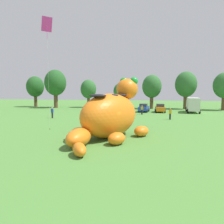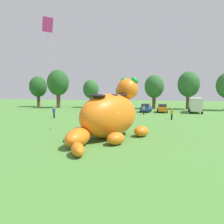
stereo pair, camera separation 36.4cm
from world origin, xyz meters
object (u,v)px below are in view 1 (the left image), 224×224
object	(u,v)px
car_red	(95,107)
car_green	(127,108)
car_white	(110,108)
spectator_near_inflatable	(170,114)
spectator_by_cars	(101,109)
tethered_flying_kite	(47,26)
giant_inflatable_creature	(110,115)
box_truck	(193,104)
car_blue	(144,108)
car_orange	(160,108)
spectator_wandering	(142,110)
spectator_mid_field	(52,113)

from	to	relation	value
car_red	car_green	world-z (taller)	same
car_white	spectator_near_inflatable	bearing A→B (deg)	-42.34
spectator_by_cars	tethered_flying_kite	distance (m)	21.38
car_red	spectator_by_cars	world-z (taller)	car_red
giant_inflatable_creature	box_truck	size ratio (longest dim) A/B	1.74
car_blue	box_truck	bearing A→B (deg)	4.68
car_blue	car_orange	world-z (taller)	same
giant_inflatable_creature	spectator_wandering	bearing A→B (deg)	84.51
car_orange	tethered_flying_kite	xyz separation A→B (m)	(-12.63, -22.23, 10.24)
car_orange	car_green	bearing A→B (deg)	-172.71
giant_inflatable_creature	spectator_mid_field	size ratio (longest dim) A/B	6.66
giant_inflatable_creature	car_red	distance (m)	26.04
car_green	tethered_flying_kite	world-z (taller)	tethered_flying_kite
spectator_mid_field	spectator_by_cars	size ratio (longest dim) A/B	1.00
car_red	box_truck	world-z (taller)	box_truck
spectator_by_cars	car_green	bearing A→B (deg)	28.32
car_green	spectator_near_inflatable	xyz separation A→B (m)	(7.73, -10.17, -0.01)
car_red	box_truck	xyz separation A→B (m)	(19.91, 0.92, 0.74)
box_truck	giant_inflatable_creature	bearing A→B (deg)	-114.54
car_green	spectator_wandering	distance (m)	5.11
car_red	box_truck	bearing A→B (deg)	2.64
car_white	box_truck	world-z (taller)	box_truck
car_white	tethered_flying_kite	world-z (taller)	tethered_flying_kite
box_truck	spectator_mid_field	bearing A→B (deg)	-149.75
car_green	spectator_near_inflatable	size ratio (longest dim) A/B	2.43
box_truck	spectator_near_inflatable	distance (m)	13.04
box_truck	car_green	bearing A→B (deg)	-172.37
car_blue	spectator_mid_field	world-z (taller)	car_blue
car_green	spectator_mid_field	xyz separation A→B (m)	(-10.48, -11.94, -0.01)
box_truck	tethered_flying_kite	distance (m)	31.42
giant_inflatable_creature	car_green	world-z (taller)	giant_inflatable_creature
box_truck	spectator_wandering	bearing A→B (deg)	-149.66
car_red	spectator_wandering	distance (m)	11.21
giant_inflatable_creature	box_truck	xyz separation A→B (m)	(11.69, 25.60, -0.49)
car_white	car_green	xyz separation A→B (m)	(3.51, -0.08, 0.00)
giant_inflatable_creature	tethered_flying_kite	bearing A→B (deg)	161.36
car_white	box_truck	distance (m)	16.60
car_red	car_blue	world-z (taller)	same
giant_inflatable_creature	car_white	bearing A→B (deg)	101.37
box_truck	car_orange	bearing A→B (deg)	-172.02
car_green	spectator_mid_field	world-z (taller)	car_green
car_blue	spectator_near_inflatable	bearing A→B (deg)	-68.39
car_white	car_orange	distance (m)	10.13
car_red	box_truck	size ratio (longest dim) A/B	0.63
car_blue	box_truck	distance (m)	9.72
spectator_wandering	spectator_mid_field	bearing A→B (deg)	-149.81
giant_inflatable_creature	car_white	world-z (taller)	giant_inflatable_creature
car_green	car_white	bearing A→B (deg)	178.76
car_blue	car_orange	distance (m)	3.26
car_orange	tethered_flying_kite	size ratio (longest dim) A/B	0.35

